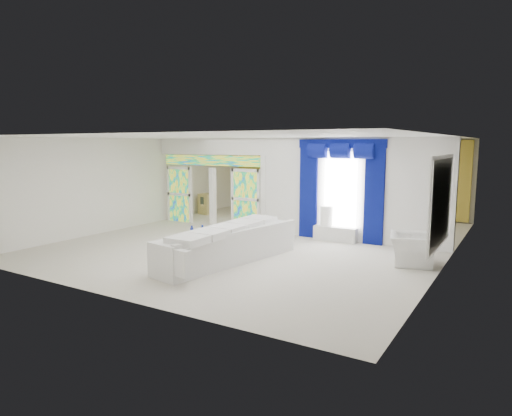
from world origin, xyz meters
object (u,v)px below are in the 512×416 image
Objects in this scene: grand_piano at (274,202)px; coffee_table at (192,245)px; white_sofa at (229,246)px; armchair at (411,249)px; console_table at (336,234)px.

coffee_table is at bearing -71.15° from grand_piano.
white_sofa is 2.22× the size of coffee_table.
grand_piano reaches higher than white_sofa.
white_sofa is 3.71× the size of armchair.
armchair is at bearing 39.19° from white_sofa.
coffee_table is 7.05m from grand_piano.
white_sofa is 3.20× the size of console_table.
grand_piano reaches higher than coffee_table.
armchair is at bearing 19.44° from coffee_table.
grand_piano is (-6.49, 5.11, 0.14)m from armchair.
white_sofa is 4.32m from armchair.
grand_piano is at bearing 101.24° from coffee_table.
coffee_table is 1.44× the size of console_table.
coffee_table is 4.25m from console_table.
armchair is at bearing -31.55° from console_table.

